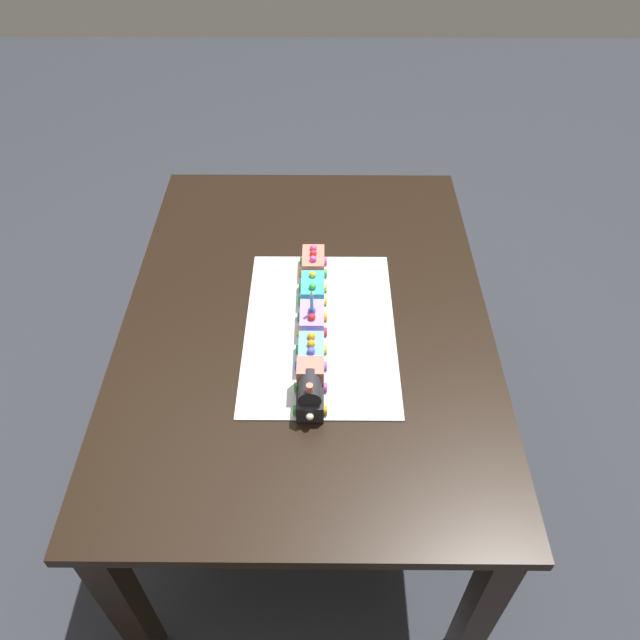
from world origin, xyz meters
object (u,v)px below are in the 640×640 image
at_px(dining_table, 307,338).
at_px(cake_car_flatbed_turquoise, 313,289).
at_px(cake_car_tanker_coral, 313,262).
at_px(birthday_candle, 312,300).
at_px(cake_locomotive, 310,388).
at_px(cake_car_gondola_lavender, 312,320).
at_px(cake_car_caboose_sky_blue, 311,352).

xyz_separation_m(dining_table, cake_car_flatbed_turquoise, (0.06, -0.02, 0.14)).
height_order(dining_table, cake_car_flatbed_turquoise, cake_car_flatbed_turquoise).
relative_size(cake_car_flatbed_turquoise, cake_car_tanker_coral, 1.00).
bearing_deg(cake_car_flatbed_turquoise, cake_car_tanker_coral, 0.00).
bearing_deg(dining_table, birthday_candle, -165.97).
height_order(cake_car_tanker_coral, birthday_candle, birthday_candle).
relative_size(dining_table, cake_car_tanker_coral, 14.00).
bearing_deg(cake_locomotive, birthday_candle, 0.00).
relative_size(cake_car_gondola_lavender, birthday_candle, 1.55).
bearing_deg(birthday_candle, cake_car_caboose_sky_blue, -180.00).
distance_m(cake_car_caboose_sky_blue, birthday_candle, 0.14).
xyz_separation_m(dining_table, cake_car_tanker_coral, (0.17, -0.02, 0.14)).
height_order(cake_locomotive, cake_car_caboose_sky_blue, cake_locomotive).
xyz_separation_m(cake_car_gondola_lavender, cake_car_tanker_coral, (0.24, 0.00, 0.00)).
height_order(cake_car_gondola_lavender, birthday_candle, birthday_candle).
bearing_deg(cake_locomotive, cake_car_tanker_coral, -0.00).
xyz_separation_m(dining_table, cake_car_gondola_lavender, (-0.06, -0.02, 0.14)).
bearing_deg(cake_car_gondola_lavender, dining_table, 14.93).
bearing_deg(cake_car_gondola_lavender, cake_car_tanker_coral, 0.00).
xyz_separation_m(dining_table, cake_car_caboose_sky_blue, (-0.18, -0.02, 0.14)).
bearing_deg(cake_car_tanker_coral, cake_car_flatbed_turquoise, 180.00).
bearing_deg(cake_car_flatbed_turquoise, birthday_candle, 180.00).
height_order(cake_locomotive, birthday_candle, birthday_candle).
height_order(cake_car_gondola_lavender, cake_car_flatbed_turquoise, same).
xyz_separation_m(dining_table, cake_locomotive, (-0.31, -0.02, 0.16)).
xyz_separation_m(cake_locomotive, cake_car_gondola_lavender, (0.25, -0.00, -0.02)).
height_order(dining_table, cake_car_caboose_sky_blue, cake_car_caboose_sky_blue).
relative_size(cake_car_flatbed_turquoise, birthday_candle, 1.55).
bearing_deg(cake_car_caboose_sky_blue, birthday_candle, 0.00).
bearing_deg(birthday_candle, cake_locomotive, 180.00).
distance_m(dining_table, cake_car_flatbed_turquoise, 0.15).
bearing_deg(cake_car_caboose_sky_blue, cake_car_gondola_lavender, 0.00).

